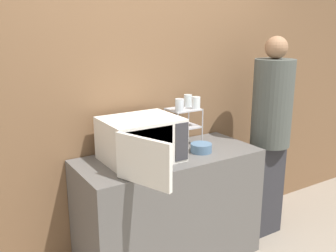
# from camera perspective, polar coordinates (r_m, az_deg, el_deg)

# --- Properties ---
(wall_back) EXTENTS (8.00, 0.06, 2.60)m
(wall_back) POSITION_cam_1_polar(r_m,az_deg,el_deg) (3.09, -3.29, 4.20)
(wall_back) COLOR brown
(wall_back) RESTS_ON ground_plane
(counter) EXTENTS (1.44, 0.62, 0.91)m
(counter) POSITION_cam_1_polar(r_m,az_deg,el_deg) (3.08, 0.21, -12.48)
(counter) COLOR #595654
(counter) RESTS_ON ground_plane
(microwave) EXTENTS (0.58, 0.85, 0.32)m
(microwave) POSITION_cam_1_polar(r_m,az_deg,el_deg) (2.73, -4.13, -2.14)
(microwave) COLOR silver
(microwave) RESTS_ON counter
(dish_rack) EXTENTS (0.26, 0.21, 0.31)m
(dish_rack) POSITION_cam_1_polar(r_m,az_deg,el_deg) (3.10, 2.37, 1.11)
(dish_rack) COLOR #B2B2B7
(dish_rack) RESTS_ON counter
(glass_front_left) EXTENTS (0.07, 0.07, 0.10)m
(glass_front_left) POSITION_cam_1_polar(r_m,az_deg,el_deg) (2.97, 1.75, 3.23)
(glass_front_left) COLOR silver
(glass_front_left) RESTS_ON dish_rack
(glass_back_right) EXTENTS (0.07, 0.07, 0.10)m
(glass_back_right) POSITION_cam_1_polar(r_m,az_deg,el_deg) (3.16, 3.05, 3.91)
(glass_back_right) COLOR silver
(glass_back_right) RESTS_ON dish_rack
(glass_front_right) EXTENTS (0.07, 0.07, 0.10)m
(glass_front_right) POSITION_cam_1_polar(r_m,az_deg,el_deg) (3.07, 4.29, 3.55)
(glass_front_right) COLOR silver
(glass_front_right) RESTS_ON dish_rack
(bowl) EXTENTS (0.17, 0.17, 0.07)m
(bowl) POSITION_cam_1_polar(r_m,az_deg,el_deg) (2.96, 5.08, -3.35)
(bowl) COLOR slate
(bowl) RESTS_ON counter
(person) EXTENTS (0.35, 0.35, 1.80)m
(person) POSITION_cam_1_polar(r_m,az_deg,el_deg) (3.41, 15.37, -0.15)
(person) COLOR #2D2D33
(person) RESTS_ON ground_plane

